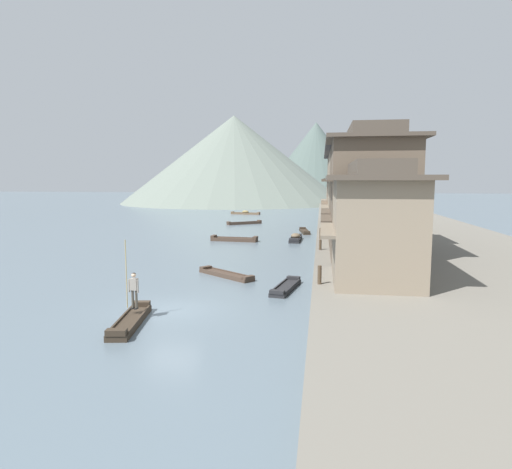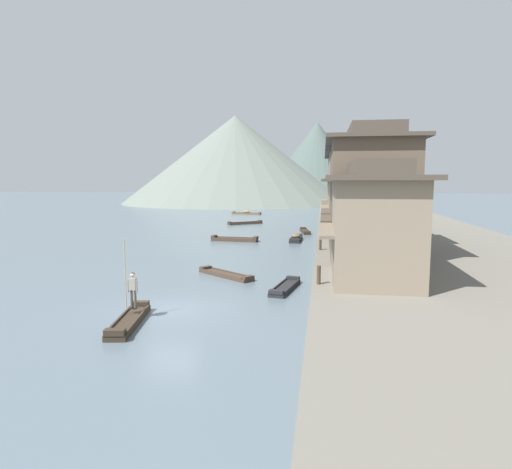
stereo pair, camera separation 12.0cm
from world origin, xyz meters
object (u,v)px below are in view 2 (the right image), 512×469
object	(u,v)px
boat_foreground_poled	(129,321)
house_waterfront_narrow	(357,190)
mooring_post_dock_mid	(320,245)
boat_moored_far	(226,275)
house_waterfront_tall	(367,191)
boat_midriver_drifting	(296,238)
boatman_person	(132,286)
boat_upstream_distant	(246,213)
boat_moored_nearest	(235,239)
mooring_post_dock_far	(321,233)
mooring_post_dock_near	(319,275)
house_waterfront_nearest	(374,223)
boat_midriver_upstream	(285,287)
house_waterfront_second	(372,194)
house_waterfront_end	(346,197)
boat_moored_second	(305,231)
boat_moored_third	(245,223)
house_waterfront_far	(346,188)

from	to	relation	value
boat_foreground_poled	house_waterfront_narrow	bearing A→B (deg)	67.39
mooring_post_dock_mid	boat_moored_far	bearing A→B (deg)	-132.53
boat_foreground_poled	house_waterfront_tall	xyz separation A→B (m)	(11.54, 20.07, 4.99)
boat_midriver_drifting	mooring_post_dock_mid	world-z (taller)	mooring_post_dock_mid
boatman_person	mooring_post_dock_mid	size ratio (longest dim) A/B	3.90
boat_midriver_drifting	boat_upstream_distant	bearing A→B (deg)	107.78
boat_moored_nearest	house_waterfront_narrow	distance (m)	12.98
mooring_post_dock_far	boat_upstream_distant	bearing A→B (deg)	109.09
boatman_person	house_waterfront_narrow	world-z (taller)	house_waterfront_narrow
house_waterfront_narrow	mooring_post_dock_mid	xyz separation A→B (m)	(-3.42, -10.76, -3.90)
boat_upstream_distant	mooring_post_dock_near	distance (m)	57.86
house_waterfront_tall	house_waterfront_nearest	bearing A→B (deg)	-93.75
mooring_post_dock_near	mooring_post_dock_far	world-z (taller)	mooring_post_dock_far
boat_foreground_poled	house_waterfront_tall	size ratio (longest dim) A/B	0.50
boat_moored_far	boat_moored_nearest	bearing A→B (deg)	99.28
boat_midriver_upstream	house_waterfront_narrow	size ratio (longest dim) A/B	0.46
boat_midriver_upstream	boat_upstream_distant	distance (m)	55.50
house_waterfront_second	mooring_post_dock_far	xyz separation A→B (m)	(-3.39, 9.13, -3.81)
boat_midriver_upstream	house_waterfront_tall	size ratio (longest dim) A/B	0.46
house_waterfront_tall	mooring_post_dock_near	distance (m)	15.96
boat_moored_far	house_waterfront_end	size ratio (longest dim) A/B	0.66
house_waterfront_narrow	mooring_post_dock_near	bearing A→B (deg)	-98.82
house_waterfront_second	boat_moored_second	bearing A→B (deg)	103.95
boat_foreground_poled	boat_moored_second	xyz separation A→B (m)	(6.01, 34.63, -0.02)
boat_foreground_poled	mooring_post_dock_near	distance (m)	9.39
house_waterfront_nearest	boat_moored_second	bearing A→B (deg)	99.35
house_waterfront_end	mooring_post_dock_far	bearing A→B (deg)	-99.25
boat_foreground_poled	boat_moored_far	bearing A→B (deg)	78.69
boat_upstream_distant	boat_midriver_drifting	bearing A→B (deg)	-72.22
mooring_post_dock_mid	boat_moored_third	bearing A→B (deg)	111.10
boatman_person	house_waterfront_far	xyz separation A→B (m)	(10.70, 33.85, 3.67)
boat_moored_second	house_waterfront_tall	bearing A→B (deg)	-69.21
boat_moored_far	boat_midriver_upstream	world-z (taller)	boat_midriver_upstream
house_waterfront_nearest	mooring_post_dock_mid	world-z (taller)	house_waterfront_nearest
boat_moored_second	house_waterfront_narrow	size ratio (longest dim) A/B	0.54
boat_moored_far	mooring_post_dock_mid	xyz separation A→B (m)	(5.87, 6.40, 1.12)
boat_moored_far	boat_midriver_drifting	bearing A→B (deg)	78.95
house_waterfront_narrow	house_waterfront_far	distance (m)	7.59
house_waterfront_end	boat_midriver_upstream	bearing A→B (deg)	-98.12
boatman_person	house_waterfront_narrow	distance (m)	28.90
boat_moored_third	house_waterfront_far	bearing A→B (deg)	-33.93
house_waterfront_narrow	mooring_post_dock_mid	world-z (taller)	house_waterfront_narrow
boat_moored_second	boat_moored_far	distance (m)	25.06
house_waterfront_narrow	house_waterfront_nearest	bearing A→B (deg)	-91.74
boat_moored_nearest	boat_upstream_distant	xyz separation A→B (m)	(-4.82, 35.04, 0.06)
mooring_post_dock_far	house_waterfront_second	bearing A→B (deg)	-69.62
mooring_post_dock_mid	house_waterfront_far	bearing A→B (deg)	81.60
boat_moored_nearest	boat_moored_second	world-z (taller)	boat_moored_nearest
boat_moored_far	boat_upstream_distant	size ratio (longest dim) A/B	0.75
boat_midriver_upstream	house_waterfront_far	bearing A→B (deg)	80.63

